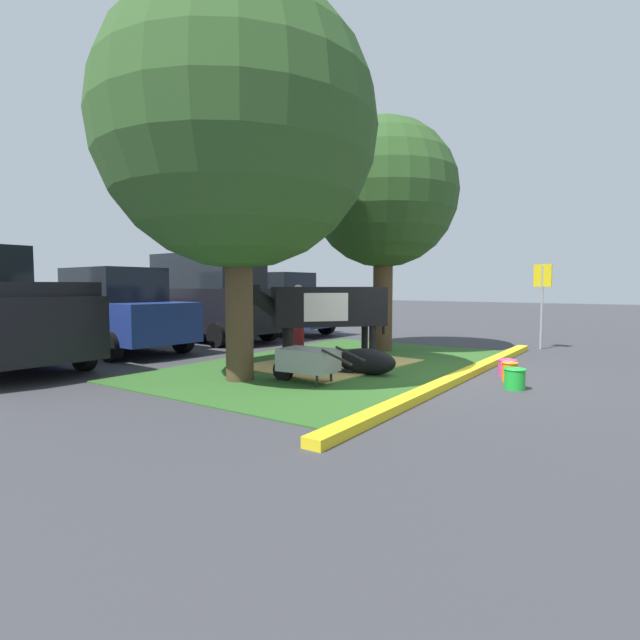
# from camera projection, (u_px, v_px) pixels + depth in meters

# --- Properties ---
(ground_plane) EXTENTS (80.00, 80.00, 0.00)m
(ground_plane) POSITION_uv_depth(u_px,v_px,m) (432.00, 374.00, 8.87)
(ground_plane) COLOR #38383D
(grass_island) EXTENTS (7.84, 4.88, 0.02)m
(grass_island) POSITION_uv_depth(u_px,v_px,m) (338.00, 364.00, 9.90)
(grass_island) COLOR #2D5B23
(grass_island) RESTS_ON ground
(curb_yellow) EXTENTS (9.04, 0.24, 0.12)m
(curb_yellow) POSITION_uv_depth(u_px,v_px,m) (464.00, 375.00, 8.43)
(curb_yellow) COLOR yellow
(curb_yellow) RESTS_ON ground
(hay_bedding) EXTENTS (3.43, 2.72, 0.04)m
(hay_bedding) POSITION_uv_depth(u_px,v_px,m) (332.00, 364.00, 9.83)
(hay_bedding) COLOR tan
(hay_bedding) RESTS_ON ground
(shade_tree_left) EXTENTS (4.56, 4.56, 6.43)m
(shade_tree_left) POSITION_uv_depth(u_px,v_px,m) (237.00, 129.00, 7.90)
(shade_tree_left) COLOR #4C3823
(shade_tree_left) RESTS_ON ground
(shade_tree_right) EXTENTS (3.55, 3.55, 5.59)m
(shade_tree_right) POSITION_uv_depth(u_px,v_px,m) (384.00, 195.00, 11.71)
(shade_tree_right) COLOR #4C3823
(shade_tree_right) RESTS_ON ground
(cow_holstein) EXTENTS (2.59, 2.36, 1.62)m
(cow_holstein) POSITION_uv_depth(u_px,v_px,m) (324.00, 307.00, 9.98)
(cow_holstein) COLOR black
(cow_holstein) RESTS_ON ground
(calf_lying) EXTENTS (0.60, 1.32, 0.48)m
(calf_lying) POSITION_uv_depth(u_px,v_px,m) (364.00, 362.00, 8.75)
(calf_lying) COLOR black
(calf_lying) RESTS_ON ground
(person_handler) EXTENTS (0.45, 0.35, 1.62)m
(person_handler) POSITION_uv_depth(u_px,v_px,m) (298.00, 317.00, 11.37)
(person_handler) COLOR maroon
(person_handler) RESTS_ON ground
(wheelbarrow) EXTENTS (0.65, 1.61, 0.63)m
(wheelbarrow) POSITION_uv_depth(u_px,v_px,m) (307.00, 361.00, 7.91)
(wheelbarrow) COLOR gray
(wheelbarrow) RESTS_ON ground
(parking_sign) EXTENTS (0.13, 0.44, 2.13)m
(parking_sign) POSITION_uv_depth(u_px,v_px,m) (542.00, 289.00, 12.18)
(parking_sign) COLOR #99999E
(parking_sign) RESTS_ON ground
(bucket_green) EXTENTS (0.33, 0.33, 0.32)m
(bucket_green) POSITION_uv_depth(u_px,v_px,m) (515.00, 378.00, 7.52)
(bucket_green) COLOR green
(bucket_green) RESTS_ON ground
(bucket_orange) EXTENTS (0.28, 0.28, 0.32)m
(bucket_orange) POSITION_uv_depth(u_px,v_px,m) (510.00, 371.00, 8.14)
(bucket_orange) COLOR orange
(bucket_orange) RESTS_ON ground
(bucket_pink) EXTENTS (0.33, 0.33, 0.29)m
(bucket_pink) POSITION_uv_depth(u_px,v_px,m) (507.00, 367.00, 8.65)
(bucket_pink) COLOR #EA3893
(bucket_pink) RESTS_ON ground
(sedan_blue) EXTENTS (2.18, 4.48, 2.02)m
(sedan_blue) POSITION_uv_depth(u_px,v_px,m) (114.00, 311.00, 11.75)
(sedan_blue) COLOR navy
(sedan_blue) RESTS_ON ground
(suv_dark_grey) EXTENTS (2.29, 4.68, 2.52)m
(suv_dark_grey) POSITION_uv_depth(u_px,v_px,m) (208.00, 297.00, 14.17)
(suv_dark_grey) COLOR black
(suv_dark_grey) RESTS_ON ground
(hatchback_white) EXTENTS (2.18, 4.48, 2.02)m
(hatchback_white) POSITION_uv_depth(u_px,v_px,m) (275.00, 304.00, 16.13)
(hatchback_white) COLOR navy
(hatchback_white) RESTS_ON ground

